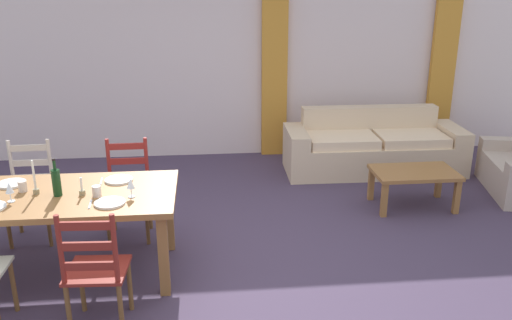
% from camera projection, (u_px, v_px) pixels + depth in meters
% --- Properties ---
extents(ground_plane, '(9.60, 9.60, 0.02)m').
position_uv_depth(ground_plane, '(221.00, 270.00, 4.70)').
color(ground_plane, '#45364D').
extents(wall_far, '(9.60, 0.16, 2.70)m').
position_uv_depth(wall_far, '(210.00, 59.00, 7.36)').
color(wall_far, silver).
rests_on(wall_far, ground_plane).
extents(curtain_panel_left, '(0.35, 0.08, 2.20)m').
position_uv_depth(curtain_panel_left, '(274.00, 78.00, 7.39)').
color(curtain_panel_left, orange).
rests_on(curtain_panel_left, ground_plane).
extents(curtain_panel_right, '(0.35, 0.08, 2.20)m').
position_uv_depth(curtain_panel_right, '(442.00, 75.00, 7.61)').
color(curtain_panel_right, orange).
rests_on(curtain_panel_right, ground_plane).
extents(dining_table, '(1.90, 0.96, 0.75)m').
position_uv_depth(dining_table, '(60.00, 203.00, 4.40)').
color(dining_table, '#976334').
rests_on(dining_table, ground_plane).
extents(dining_chair_near_right, '(0.44, 0.42, 0.96)m').
position_uv_depth(dining_chair_near_right, '(95.00, 270.00, 3.76)').
color(dining_chair_near_right, maroon).
rests_on(dining_chair_near_right, ground_plane).
extents(dining_chair_far_left, '(0.43, 0.41, 0.96)m').
position_uv_depth(dining_chair_far_left, '(31.00, 192.00, 5.13)').
color(dining_chair_far_left, beige).
rests_on(dining_chair_far_left, ground_plane).
extents(dining_chair_far_right, '(0.43, 0.41, 0.96)m').
position_uv_depth(dining_chair_far_right, '(128.00, 190.00, 5.17)').
color(dining_chair_far_right, maroon).
rests_on(dining_chair_far_right, ground_plane).
extents(dinner_plate_near_right, '(0.24, 0.24, 0.02)m').
position_uv_depth(dinner_plate_near_right, '(110.00, 203.00, 4.17)').
color(dinner_plate_near_right, white).
rests_on(dinner_plate_near_right, dining_table).
extents(fork_near_right, '(0.03, 0.17, 0.01)m').
position_uv_depth(fork_near_right, '(90.00, 204.00, 4.16)').
color(fork_near_right, silver).
rests_on(fork_near_right, dining_table).
extents(dinner_plate_far_left, '(0.24, 0.24, 0.02)m').
position_uv_depth(dinner_plate_far_left, '(11.00, 184.00, 4.56)').
color(dinner_plate_far_left, white).
rests_on(dinner_plate_far_left, dining_table).
extents(dinner_plate_far_right, '(0.24, 0.24, 0.02)m').
position_uv_depth(dinner_plate_far_right, '(119.00, 180.00, 4.65)').
color(dinner_plate_far_right, white).
rests_on(dinner_plate_far_right, dining_table).
extents(fork_far_right, '(0.03, 0.17, 0.01)m').
position_uv_depth(fork_far_right, '(101.00, 181.00, 4.63)').
color(fork_far_right, silver).
rests_on(fork_far_right, dining_table).
extents(wine_bottle, '(0.07, 0.07, 0.32)m').
position_uv_depth(wine_bottle, '(56.00, 182.00, 4.30)').
color(wine_bottle, '#143819').
rests_on(wine_bottle, dining_table).
extents(wine_glass_near_left, '(0.06, 0.06, 0.16)m').
position_uv_depth(wine_glass_near_left, '(9.00, 189.00, 4.18)').
color(wine_glass_near_left, white).
rests_on(wine_glass_near_left, dining_table).
extents(wine_glass_near_right, '(0.06, 0.06, 0.16)m').
position_uv_depth(wine_glass_near_right, '(131.00, 184.00, 4.27)').
color(wine_glass_near_right, white).
rests_on(wine_glass_near_right, dining_table).
extents(coffee_cup_primary, '(0.07, 0.07, 0.09)m').
position_uv_depth(coffee_cup_primary, '(97.00, 191.00, 4.30)').
color(coffee_cup_primary, beige).
rests_on(coffee_cup_primary, dining_table).
extents(coffee_cup_secondary, '(0.07, 0.07, 0.09)m').
position_uv_depth(coffee_cup_secondary, '(22.00, 186.00, 4.41)').
color(coffee_cup_secondary, beige).
rests_on(coffee_cup_secondary, dining_table).
extents(candle_tall, '(0.05, 0.05, 0.29)m').
position_uv_depth(candle_tall, '(35.00, 184.00, 4.35)').
color(candle_tall, '#998C66').
rests_on(candle_tall, dining_table).
extents(candle_short, '(0.05, 0.05, 0.15)m').
position_uv_depth(candle_short, '(82.00, 190.00, 4.34)').
color(candle_short, '#998C66').
rests_on(candle_short, dining_table).
extents(couch, '(2.29, 0.83, 0.80)m').
position_uv_depth(couch, '(372.00, 148.00, 7.02)').
color(couch, beige).
rests_on(couch, ground_plane).
extents(coffee_table, '(0.90, 0.56, 0.42)m').
position_uv_depth(coffee_table, '(414.00, 176.00, 5.87)').
color(coffee_table, '#976334').
rests_on(coffee_table, ground_plane).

